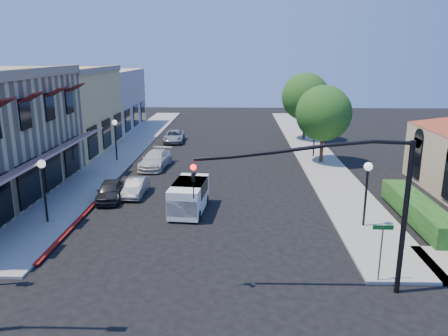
{
  "coord_description": "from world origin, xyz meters",
  "views": [
    {
      "loc": [
        1.79,
        -13.84,
        9.01
      ],
      "look_at": [
        1.02,
        10.29,
        2.6
      ],
      "focal_mm": 35.0,
      "sensor_mm": 36.0,
      "label": 1
    }
  ],
  "objects_px": {
    "street_name_sign": "(382,244)",
    "lamppost_left_near": "(43,175)",
    "signal_mast_arm": "(348,191)",
    "lamppost_left_far": "(115,130)",
    "lamppost_right_near": "(367,178)",
    "street_tree_b": "(306,97)",
    "parked_car_c": "(156,160)",
    "parked_car_d": "(174,136)",
    "parked_car_a": "(110,191)",
    "lamppost_right_far": "(315,127)",
    "street_tree_a": "(324,113)",
    "white_van": "(189,195)",
    "parked_car_b": "(136,187)"
  },
  "relations": [
    {
      "from": "lamppost_left_near",
      "to": "street_tree_a",
      "type": "bearing_deg",
      "value": 38.98
    },
    {
      "from": "street_tree_b",
      "to": "lamppost_right_near",
      "type": "height_order",
      "value": "street_tree_b"
    },
    {
      "from": "street_tree_b",
      "to": "parked_car_a",
      "type": "height_order",
      "value": "street_tree_b"
    },
    {
      "from": "lamppost_left_far",
      "to": "lamppost_right_far",
      "type": "height_order",
      "value": "same"
    },
    {
      "from": "parked_car_b",
      "to": "parked_car_d",
      "type": "bearing_deg",
      "value": 91.05
    },
    {
      "from": "white_van",
      "to": "lamppost_right_far",
      "type": "bearing_deg",
      "value": 55.73
    },
    {
      "from": "signal_mast_arm",
      "to": "street_tree_b",
      "type": "bearing_deg",
      "value": 84.49
    },
    {
      "from": "street_tree_b",
      "to": "parked_car_c",
      "type": "bearing_deg",
      "value": -138.58
    },
    {
      "from": "parked_car_b",
      "to": "street_tree_a",
      "type": "bearing_deg",
      "value": 34.54
    },
    {
      "from": "street_name_sign",
      "to": "parked_car_c",
      "type": "height_order",
      "value": "street_name_sign"
    },
    {
      "from": "lamppost_left_near",
      "to": "parked_car_d",
      "type": "bearing_deg",
      "value": 80.65
    },
    {
      "from": "lamppost_left_far",
      "to": "parked_car_a",
      "type": "relative_size",
      "value": 0.99
    },
    {
      "from": "street_tree_a",
      "to": "lamppost_right_far",
      "type": "height_order",
      "value": "street_tree_a"
    },
    {
      "from": "signal_mast_arm",
      "to": "parked_car_b",
      "type": "distance_m",
      "value": 16.08
    },
    {
      "from": "lamppost_right_near",
      "to": "parked_car_a",
      "type": "distance_m",
      "value": 15.38
    },
    {
      "from": "street_name_sign",
      "to": "lamppost_right_far",
      "type": "distance_m",
      "value": 21.85
    },
    {
      "from": "lamppost_right_near",
      "to": "lamppost_left_near",
      "type": "bearing_deg",
      "value": 180.0
    },
    {
      "from": "street_tree_a",
      "to": "parked_car_d",
      "type": "distance_m",
      "value": 16.42
    },
    {
      "from": "street_tree_a",
      "to": "white_van",
      "type": "height_order",
      "value": "street_tree_a"
    },
    {
      "from": "street_name_sign",
      "to": "white_van",
      "type": "xyz_separation_m",
      "value": [
        -8.5,
        7.85,
        -0.67
      ]
    },
    {
      "from": "lamppost_left_near",
      "to": "signal_mast_arm",
      "type": "bearing_deg",
      "value": -24.37
    },
    {
      "from": "street_tree_a",
      "to": "street_tree_b",
      "type": "xyz_separation_m",
      "value": [
        0.0,
        10.0,
        0.35
      ]
    },
    {
      "from": "lamppost_left_near",
      "to": "white_van",
      "type": "xyz_separation_m",
      "value": [
        7.5,
        2.05,
        -1.71
      ]
    },
    {
      "from": "street_tree_b",
      "to": "parked_car_d",
      "type": "distance_m",
      "value": 14.25
    },
    {
      "from": "parked_car_c",
      "to": "parked_car_d",
      "type": "relative_size",
      "value": 1.08
    },
    {
      "from": "street_tree_b",
      "to": "signal_mast_arm",
      "type": "xyz_separation_m",
      "value": [
        -2.94,
        -30.5,
        -0.46
      ]
    },
    {
      "from": "lamppost_left_far",
      "to": "parked_car_b",
      "type": "height_order",
      "value": "lamppost_left_far"
    },
    {
      "from": "lamppost_left_near",
      "to": "parked_car_d",
      "type": "height_order",
      "value": "lamppost_left_near"
    },
    {
      "from": "street_tree_a",
      "to": "white_van",
      "type": "xyz_separation_m",
      "value": [
        -9.8,
        -11.95,
        -3.17
      ]
    },
    {
      "from": "lamppost_left_near",
      "to": "parked_car_d",
      "type": "xyz_separation_m",
      "value": [
        3.7,
        22.46,
        -2.14
      ]
    },
    {
      "from": "parked_car_c",
      "to": "street_name_sign",
      "type": "bearing_deg",
      "value": -49.44
    },
    {
      "from": "lamppost_right_near",
      "to": "parked_car_b",
      "type": "height_order",
      "value": "lamppost_right_near"
    },
    {
      "from": "parked_car_a",
      "to": "parked_car_b",
      "type": "relative_size",
      "value": 1.08
    },
    {
      "from": "street_name_sign",
      "to": "lamppost_left_near",
      "type": "height_order",
      "value": "lamppost_left_near"
    },
    {
      "from": "lamppost_right_near",
      "to": "street_tree_b",
      "type": "bearing_deg",
      "value": 89.28
    },
    {
      "from": "lamppost_left_near",
      "to": "lamppost_right_near",
      "type": "bearing_deg",
      "value": 0.0
    },
    {
      "from": "lamppost_left_far",
      "to": "parked_car_c",
      "type": "relative_size",
      "value": 0.77
    },
    {
      "from": "street_tree_b",
      "to": "street_name_sign",
      "type": "distance_m",
      "value": 29.96
    },
    {
      "from": "street_tree_b",
      "to": "lamppost_right_far",
      "type": "distance_m",
      "value": 8.21
    },
    {
      "from": "street_tree_b",
      "to": "lamppost_left_near",
      "type": "height_order",
      "value": "street_tree_b"
    },
    {
      "from": "street_tree_b",
      "to": "parked_car_d",
      "type": "bearing_deg",
      "value": -173.54
    },
    {
      "from": "signal_mast_arm",
      "to": "lamppost_left_far",
      "type": "bearing_deg",
      "value": 125.0
    },
    {
      "from": "lamppost_right_near",
      "to": "white_van",
      "type": "bearing_deg",
      "value": 167.81
    },
    {
      "from": "lamppost_right_near",
      "to": "parked_car_a",
      "type": "xyz_separation_m",
      "value": [
        -14.7,
        4.0,
        -2.12
      ]
    },
    {
      "from": "signal_mast_arm",
      "to": "white_van",
      "type": "bearing_deg",
      "value": 128.72
    },
    {
      "from": "street_name_sign",
      "to": "parked_car_a",
      "type": "relative_size",
      "value": 0.7
    },
    {
      "from": "signal_mast_arm",
      "to": "street_name_sign",
      "type": "height_order",
      "value": "signal_mast_arm"
    },
    {
      "from": "white_van",
      "to": "parked_car_d",
      "type": "distance_m",
      "value": 20.76
    },
    {
      "from": "lamppost_left_near",
      "to": "white_van",
      "type": "distance_m",
      "value": 7.96
    },
    {
      "from": "white_van",
      "to": "parked_car_b",
      "type": "relative_size",
      "value": 1.24
    }
  ]
}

